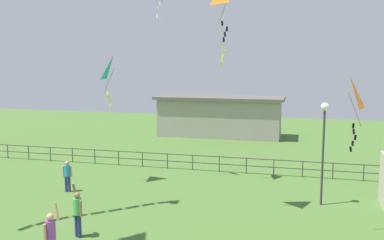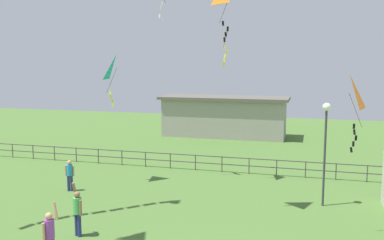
{
  "view_description": "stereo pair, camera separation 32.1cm",
  "coord_description": "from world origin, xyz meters",
  "px_view_note": "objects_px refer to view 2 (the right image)",
  "views": [
    {
      "loc": [
        2.78,
        -10.71,
        6.56
      ],
      "look_at": [
        -1.4,
        5.54,
        4.25
      ],
      "focal_mm": 40.74,
      "sensor_mm": 36.0,
      "label": 1
    },
    {
      "loc": [
        3.09,
        -10.63,
        6.56
      ],
      "look_at": [
        -1.4,
        5.54,
        4.25
      ],
      "focal_mm": 40.74,
      "sensor_mm": 36.0,
      "label": 2
    }
  ],
  "objects_px": {
    "person_4": "(50,234)",
    "person_5": "(78,210)",
    "kite_1": "(349,96)",
    "kite_2": "(228,31)",
    "lamppost": "(326,132)",
    "person_3": "(70,173)",
    "kite_4": "(117,69)"
  },
  "relations": [
    {
      "from": "person_4",
      "to": "person_5",
      "type": "xyz_separation_m",
      "value": [
        -0.31,
        2.25,
        0.0
      ]
    },
    {
      "from": "kite_1",
      "to": "kite_2",
      "type": "height_order",
      "value": "kite_2"
    },
    {
      "from": "person_4",
      "to": "kite_1",
      "type": "bearing_deg",
      "value": 29.31
    },
    {
      "from": "lamppost",
      "to": "person_3",
      "type": "distance_m",
      "value": 12.56
    },
    {
      "from": "person_3",
      "to": "kite_2",
      "type": "xyz_separation_m",
      "value": [
        7.29,
        3.82,
        7.17
      ]
    },
    {
      "from": "person_5",
      "to": "kite_4",
      "type": "xyz_separation_m",
      "value": [
        -1.64,
        7.11,
        5.06
      ]
    },
    {
      "from": "lamppost",
      "to": "kite_1",
      "type": "height_order",
      "value": "kite_1"
    },
    {
      "from": "lamppost",
      "to": "kite_2",
      "type": "distance_m",
      "value": 7.37
    },
    {
      "from": "lamppost",
      "to": "person_5",
      "type": "relative_size",
      "value": 2.31
    },
    {
      "from": "person_3",
      "to": "person_4",
      "type": "relative_size",
      "value": 0.78
    },
    {
      "from": "kite_1",
      "to": "kite_4",
      "type": "bearing_deg",
      "value": 159.77
    },
    {
      "from": "kite_1",
      "to": "kite_2",
      "type": "bearing_deg",
      "value": 134.14
    },
    {
      "from": "lamppost",
      "to": "kite_4",
      "type": "bearing_deg",
      "value": 174.29
    },
    {
      "from": "person_5",
      "to": "kite_1",
      "type": "height_order",
      "value": "kite_1"
    },
    {
      "from": "person_3",
      "to": "person_4",
      "type": "height_order",
      "value": "person_4"
    },
    {
      "from": "lamppost",
      "to": "person_4",
      "type": "relative_size",
      "value": 2.31
    },
    {
      "from": "person_5",
      "to": "lamppost",
      "type": "bearing_deg",
      "value": 34.17
    },
    {
      "from": "person_4",
      "to": "kite_4",
      "type": "distance_m",
      "value": 10.82
    },
    {
      "from": "person_5",
      "to": "kite_2",
      "type": "relative_size",
      "value": 0.83
    },
    {
      "from": "person_3",
      "to": "kite_2",
      "type": "bearing_deg",
      "value": 27.63
    },
    {
      "from": "person_4",
      "to": "kite_2",
      "type": "relative_size",
      "value": 0.83
    },
    {
      "from": "person_5",
      "to": "kite_4",
      "type": "distance_m",
      "value": 8.88
    },
    {
      "from": "lamppost",
      "to": "person_4",
      "type": "xyz_separation_m",
      "value": [
        -8.62,
        -8.31,
        -2.37
      ]
    },
    {
      "from": "kite_1",
      "to": "kite_4",
      "type": "distance_m",
      "value": 12.02
    },
    {
      "from": "person_5",
      "to": "person_4",
      "type": "bearing_deg",
      "value": -82.28
    },
    {
      "from": "person_3",
      "to": "kite_4",
      "type": "distance_m",
      "value": 5.84
    },
    {
      "from": "kite_4",
      "to": "person_4",
      "type": "bearing_deg",
      "value": -78.24
    },
    {
      "from": "lamppost",
      "to": "kite_4",
      "type": "xyz_separation_m",
      "value": [
        -10.57,
        1.06,
        2.69
      ]
    },
    {
      "from": "person_3",
      "to": "person_4",
      "type": "bearing_deg",
      "value": -63.26
    },
    {
      "from": "person_3",
      "to": "lamppost",
      "type": "bearing_deg",
      "value": 4.99
    },
    {
      "from": "lamppost",
      "to": "kite_2",
      "type": "xyz_separation_m",
      "value": [
        -4.97,
        2.74,
        4.69
      ]
    },
    {
      "from": "person_5",
      "to": "kite_1",
      "type": "relative_size",
      "value": 0.72
    }
  ]
}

